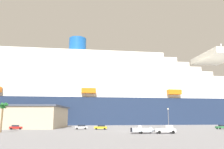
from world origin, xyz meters
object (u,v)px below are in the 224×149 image
(parked_car_red_hatchback, at_px, (16,127))
(street_lamp, at_px, (168,116))
(cruise_ship, at_px, (123,96))
(parked_car_green_wagon, at_px, (222,127))
(parked_car_silver_sedan, at_px, (81,127))
(parked_car_yellow_taxi, at_px, (101,127))
(palm_tree, at_px, (3,108))
(pickup_truck, at_px, (166,130))
(small_boat_on_trailer, at_px, (144,130))

(parked_car_red_hatchback, bearing_deg, street_lamp, -11.73)
(street_lamp, bearing_deg, cruise_ship, 94.84)
(parked_car_green_wagon, xyz_separation_m, parked_car_silver_sedan, (-52.09, 3.52, 0.00))
(cruise_ship, xyz_separation_m, street_lamp, (5.81, -68.58, -12.81))
(parked_car_green_wagon, bearing_deg, parked_car_red_hatchback, 176.64)
(street_lamp, xyz_separation_m, parked_car_green_wagon, (22.62, 6.50, -4.00))
(parked_car_red_hatchback, bearing_deg, parked_car_yellow_taxi, -5.88)
(cruise_ship, relative_size, palm_tree, 29.96)
(street_lamp, height_order, parked_car_silver_sedan, street_lamp)
(pickup_truck, height_order, parked_car_green_wagon, pickup_truck)
(small_boat_on_trailer, relative_size, parked_car_green_wagon, 1.48)
(cruise_ship, xyz_separation_m, parked_car_green_wagon, (28.43, -62.08, -16.81))
(cruise_ship, height_order, parked_car_red_hatchback, cruise_ship)
(pickup_truck, relative_size, parked_car_red_hatchback, 1.22)
(parked_car_yellow_taxi, bearing_deg, parked_car_red_hatchback, 174.12)
(small_boat_on_trailer, relative_size, parked_car_silver_sedan, 1.49)
(palm_tree, relative_size, parked_car_yellow_taxi, 1.82)
(cruise_ship, height_order, street_lamp, cruise_ship)
(street_lamp, bearing_deg, parked_car_silver_sedan, 161.21)
(cruise_ship, distance_m, street_lamp, 70.01)
(parked_car_green_wagon, bearing_deg, parked_car_yellow_taxi, 178.35)
(pickup_truck, height_order, palm_tree, palm_tree)
(cruise_ship, height_order, parked_car_green_wagon, cruise_ship)
(small_boat_on_trailer, distance_m, parked_car_green_wagon, 39.82)
(parked_car_silver_sedan, bearing_deg, parked_car_green_wagon, -3.87)
(pickup_truck, xyz_separation_m, small_boat_on_trailer, (-5.89, 0.12, -0.08))
(palm_tree, relative_size, parked_car_red_hatchback, 1.85)
(small_boat_on_trailer, relative_size, palm_tree, 0.84)
(parked_car_green_wagon, xyz_separation_m, parked_car_yellow_taxi, (-44.93, 1.29, 0.00))
(street_lamp, bearing_deg, pickup_truck, -112.29)
(palm_tree, xyz_separation_m, parked_car_red_hatchback, (-1.02, 16.79, -6.02))
(parked_car_green_wagon, relative_size, parked_car_silver_sedan, 1.01)
(small_boat_on_trailer, distance_m, parked_car_red_hatchback, 47.90)
(cruise_ship, distance_m, pickup_truck, 84.19)
(parked_car_red_hatchback, bearing_deg, parked_car_silver_sedan, -2.22)
(parked_car_yellow_taxi, height_order, parked_car_silver_sedan, same)
(street_lamp, relative_size, parked_car_yellow_taxi, 1.55)
(small_boat_on_trailer, relative_size, parked_car_red_hatchback, 1.56)
(cruise_ship, relative_size, pickup_truck, 45.64)
(cruise_ship, relative_size, parked_car_red_hatchback, 55.47)
(small_boat_on_trailer, bearing_deg, cruise_ship, 85.98)
(cruise_ship, xyz_separation_m, small_boat_on_trailer, (-5.80, -82.42, -16.68))
(pickup_truck, bearing_deg, street_lamp, 67.71)
(pickup_truck, xyz_separation_m, palm_tree, (-45.87, 8.08, 5.81))
(street_lamp, height_order, parked_car_green_wagon, street_lamp)
(street_lamp, bearing_deg, palm_tree, -173.51)
(parked_car_green_wagon, distance_m, parked_car_red_hatchback, 75.36)
(palm_tree, bearing_deg, small_boat_on_trailer, -11.26)
(cruise_ship, bearing_deg, parked_car_green_wagon, -65.39)
(pickup_truck, bearing_deg, parked_car_silver_sedan, 134.73)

